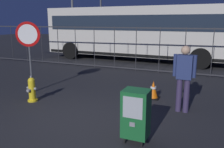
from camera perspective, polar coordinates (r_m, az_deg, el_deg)
ground_plane at (r=5.51m, az=-7.97°, el=-11.45°), size 60.00×60.00×0.00m
fire_hydrant at (r=7.07m, az=-18.82°, el=-3.52°), size 0.33×0.32×0.75m
newspaper_box_primary at (r=4.45m, az=5.80°, el=-9.46°), size 0.48×0.42×1.02m
stop_sign at (r=7.76m, az=-19.52°, el=7.22°), size 0.71×0.31×2.23m
pedestrian at (r=6.04m, az=17.03°, el=-0.27°), size 0.55×0.22×1.67m
traffic_cone at (r=7.07m, az=9.95°, el=-3.81°), size 0.36×0.36×0.53m
fence_barrier at (r=10.58m, az=8.59°, el=5.90°), size 18.03×0.04×2.00m
bus_near at (r=13.82m, az=5.80°, el=10.41°), size 10.56×2.98×3.00m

